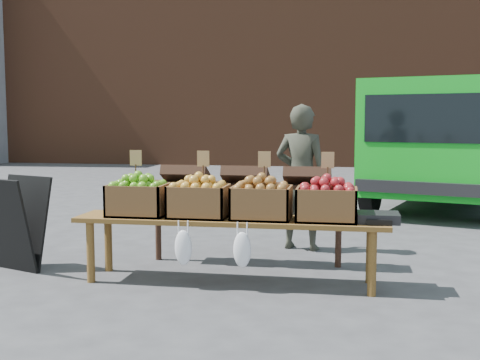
% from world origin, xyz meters
% --- Properties ---
extents(ground, '(80.00, 80.00, 0.00)m').
position_xyz_m(ground, '(0.00, 0.00, 0.00)').
color(ground, '#404143').
extents(brick_building, '(24.00, 4.00, 10.00)m').
position_xyz_m(brick_building, '(0.00, 15.00, 5.00)').
color(brick_building, brown).
rests_on(brick_building, ground).
extents(delivery_van, '(3.28, 4.84, 1.98)m').
position_xyz_m(delivery_van, '(2.53, 5.20, 0.99)').
color(delivery_van, '#0DA21C').
rests_on(delivery_van, ground).
extents(vendor, '(0.65, 0.50, 1.58)m').
position_xyz_m(vendor, '(0.42, 1.45, 0.79)').
color(vendor, '#323429').
rests_on(vendor, ground).
extents(chalkboard_sign, '(0.67, 0.51, 0.90)m').
position_xyz_m(chalkboard_sign, '(-2.17, 0.07, 0.45)').
color(chalkboard_sign, black).
rests_on(chalkboard_sign, ground).
extents(back_table, '(2.10, 0.44, 1.04)m').
position_xyz_m(back_table, '(-0.07, 0.70, 0.52)').
color(back_table, '#321E14').
rests_on(back_table, ground).
extents(display_bench, '(2.70, 0.56, 0.57)m').
position_xyz_m(display_bench, '(-0.09, -0.02, 0.28)').
color(display_bench, brown).
rests_on(display_bench, ground).
extents(crate_golden_apples, '(0.50, 0.40, 0.28)m').
position_xyz_m(crate_golden_apples, '(-0.91, -0.02, 0.71)').
color(crate_golden_apples, '#387A18').
rests_on(crate_golden_apples, display_bench).
extents(crate_russet_pears, '(0.50, 0.40, 0.28)m').
position_xyz_m(crate_russet_pears, '(-0.36, -0.02, 0.71)').
color(crate_russet_pears, '#A7A11D').
rests_on(crate_russet_pears, display_bench).
extents(crate_red_apples, '(0.50, 0.40, 0.28)m').
position_xyz_m(crate_red_apples, '(0.19, -0.02, 0.71)').
color(crate_red_apples, brown).
rests_on(crate_red_apples, display_bench).
extents(crate_green_apples, '(0.50, 0.40, 0.28)m').
position_xyz_m(crate_green_apples, '(0.74, -0.02, 0.71)').
color(crate_green_apples, maroon).
rests_on(crate_green_apples, display_bench).
extents(weighing_scale, '(0.34, 0.30, 0.08)m').
position_xyz_m(weighing_scale, '(1.16, -0.02, 0.61)').
color(weighing_scale, black).
rests_on(weighing_scale, display_bench).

